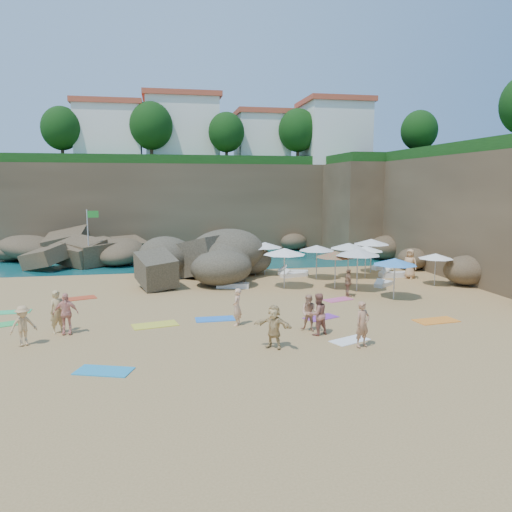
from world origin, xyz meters
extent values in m
plane|color=tan|center=(0.00, 0.00, 0.00)|extent=(120.00, 120.00, 0.00)
plane|color=#0C4751|center=(0.00, 30.00, 0.00)|extent=(120.00, 120.00, 0.00)
cube|color=brown|center=(2.00, 25.00, 4.00)|extent=(44.00, 8.00, 8.00)
cube|color=brown|center=(19.00, 8.00, 4.00)|extent=(8.00, 30.00, 8.00)
cube|color=brown|center=(17.00, 20.00, 4.00)|extent=(10.00, 12.00, 8.00)
cube|color=white|center=(-8.00, 26.00, 10.75)|extent=(6.00, 5.00, 5.50)
cube|color=#B2472D|center=(-8.00, 26.00, 13.75)|extent=(6.48, 5.40, 0.50)
cube|color=white|center=(-1.00, 27.00, 11.25)|extent=(7.00, 6.00, 6.50)
cube|color=#B2472D|center=(-1.00, 27.00, 14.75)|extent=(7.56, 6.48, 0.50)
cube|color=white|center=(7.00, 26.00, 10.50)|extent=(5.00, 5.00, 5.00)
cube|color=#B2472D|center=(7.00, 26.00, 13.25)|extent=(5.40, 5.40, 0.50)
cube|color=white|center=(14.00, 24.00, 11.00)|extent=(6.00, 6.00, 6.00)
cube|color=#B2472D|center=(14.00, 24.00, 14.25)|extent=(6.48, 6.48, 0.50)
sphere|color=#11380F|center=(-12.00, 24.00, 11.20)|extent=(3.60, 3.60, 3.60)
sphere|color=#11380F|center=(-4.00, 24.00, 11.60)|extent=(4.05, 4.05, 4.05)
sphere|color=#11380F|center=(3.00, 23.00, 11.04)|extent=(3.42, 3.42, 3.42)
sphere|color=#11380F|center=(10.00, 23.00, 11.36)|extent=(3.78, 3.78, 3.78)
sphere|color=#11380F|center=(19.00, 16.00, 10.80)|extent=(3.15, 3.15, 3.15)
cylinder|color=white|center=(-18.00, 30.00, 3.00)|extent=(0.10, 0.10, 6.00)
cylinder|color=white|center=(-16.50, 30.00, 3.00)|extent=(0.10, 0.10, 6.00)
cylinder|color=white|center=(-15.00, 30.00, 3.00)|extent=(0.10, 0.10, 6.00)
cylinder|color=silver|center=(-8.59, 12.83, 2.16)|extent=(0.09, 0.09, 4.32)
cube|color=#238D2C|center=(-8.17, 12.83, 3.97)|extent=(0.76, 0.15, 0.49)
cylinder|color=silver|center=(-0.35, 8.97, 1.01)|extent=(0.06, 0.06, 2.03)
cone|color=white|center=(-0.35, 8.97, 1.98)|extent=(2.28, 2.28, 0.35)
cylinder|color=silver|center=(2.87, 7.71, 1.06)|extent=(0.06, 0.06, 2.11)
cone|color=silver|center=(2.87, 7.71, 2.06)|extent=(2.37, 2.37, 0.36)
cylinder|color=silver|center=(8.69, 5.64, 1.09)|extent=(0.06, 0.06, 2.18)
cone|color=silver|center=(8.69, 5.64, 2.13)|extent=(2.45, 2.45, 0.37)
cylinder|color=silver|center=(9.76, 5.34, 1.00)|extent=(0.06, 0.06, 2.01)
cone|color=white|center=(9.76, 5.34, 1.96)|extent=(2.25, 2.25, 0.34)
cylinder|color=silver|center=(10.96, 7.19, 1.12)|extent=(0.07, 0.07, 2.23)
cone|color=silver|center=(10.96, 7.19, 2.18)|extent=(2.51, 2.51, 0.38)
cylinder|color=silver|center=(3.53, 7.77, 1.06)|extent=(0.06, 0.06, 2.11)
cone|color=white|center=(3.53, 7.77, 2.06)|extent=(2.37, 2.37, 0.36)
cylinder|color=silver|center=(6.65, 2.49, 1.05)|extent=(0.06, 0.06, 2.10)
cone|color=red|center=(6.65, 2.49, 2.05)|extent=(2.36, 2.36, 0.36)
cylinder|color=silver|center=(7.70, 1.70, 1.16)|extent=(0.07, 0.07, 2.32)
cone|color=silver|center=(7.70, 1.70, 2.27)|extent=(2.61, 2.61, 0.40)
cylinder|color=silver|center=(6.51, 5.63, 1.05)|extent=(0.06, 0.06, 2.10)
cone|color=silver|center=(6.51, 5.63, 2.04)|extent=(2.35, 2.35, 0.36)
cylinder|color=silver|center=(3.75, 3.24, 1.13)|extent=(0.07, 0.07, 2.25)
cone|color=white|center=(3.75, 3.24, 2.20)|extent=(2.52, 2.52, 0.38)
cylinder|color=silver|center=(8.81, -0.70, 1.04)|extent=(0.06, 0.06, 2.09)
cone|color=#3D87D2|center=(8.81, -0.70, 2.04)|extent=(2.34, 2.34, 0.36)
cylinder|color=silver|center=(12.92, 2.20, 0.93)|extent=(0.05, 0.05, 1.86)
cone|color=white|center=(12.92, 2.20, 1.81)|extent=(2.09, 2.09, 0.32)
cube|color=white|center=(5.23, 6.64, 0.14)|extent=(1.84, 1.08, 0.27)
cube|color=white|center=(5.41, 7.39, 0.16)|extent=(2.15, 1.22, 0.32)
cube|color=white|center=(12.38, 8.32, 0.12)|extent=(1.62, 0.82, 0.24)
cube|color=silver|center=(0.76, 3.85, 0.15)|extent=(2.01, 1.12, 0.30)
cube|color=silver|center=(11.88, 5.35, 0.16)|extent=(2.07, 0.74, 0.32)
cube|color=silver|center=(9.82, 2.64, 0.12)|extent=(1.52, 1.35, 0.24)
cube|color=#2491C3|center=(-5.34, -8.70, 0.02)|extent=(2.02, 1.46, 0.03)
cube|color=#37C16E|center=(-10.44, 0.12, 0.01)|extent=(1.59, 0.86, 0.03)
cube|color=white|center=(3.80, -7.15, 0.01)|extent=(1.75, 1.34, 0.03)
cube|color=purple|center=(3.77, -3.65, 0.01)|extent=(1.77, 1.35, 0.03)
cube|color=#C04021|center=(-7.84, 2.57, 0.02)|extent=(2.02, 1.45, 0.03)
cube|color=blue|center=(-1.06, -3.00, 0.02)|extent=(1.77, 0.90, 0.03)
cube|color=#DB558C|center=(5.81, -0.35, 0.01)|extent=(1.74, 1.28, 0.03)
cube|color=orange|center=(8.69, -5.16, 0.02)|extent=(2.04, 1.20, 0.03)
cube|color=yellow|center=(-3.73, -3.47, 0.02)|extent=(2.09, 1.36, 0.03)
imported|color=tan|center=(-7.64, -3.87, 0.90)|extent=(0.78, 0.70, 1.79)
imported|color=#A26151|center=(2.79, -6.13, 0.86)|extent=(1.00, 0.89, 1.73)
imported|color=#FABB8E|center=(-2.17, 10.26, 0.85)|extent=(1.14, 0.57, 1.69)
imported|color=#986B4C|center=(6.64, 0.35, 0.77)|extent=(0.43, 0.92, 1.55)
imported|color=tan|center=(12.59, 4.69, 0.97)|extent=(1.01, 1.05, 1.93)
imported|color=#A96854|center=(-3.06, 9.99, 0.83)|extent=(1.52, 1.23, 1.66)
imported|color=#E7AE83|center=(-0.22, -4.12, 0.82)|extent=(0.60, 0.70, 1.63)
imported|color=tan|center=(-8.59, -5.39, 0.20)|extent=(1.60, 1.81, 0.40)
imported|color=#EC9A86|center=(-7.28, -4.14, 0.21)|extent=(1.00, 1.69, 0.41)
imported|color=tan|center=(0.66, -7.46, 0.22)|extent=(2.15, 2.18, 0.43)
imported|color=#AD7856|center=(3.95, -7.98, 0.21)|extent=(1.19, 1.83, 0.41)
imported|color=tan|center=(2.61, -5.59, 0.29)|extent=(1.45, 1.67, 0.57)
camera|label=1|loc=(-3.40, -25.01, 6.04)|focal=35.00mm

